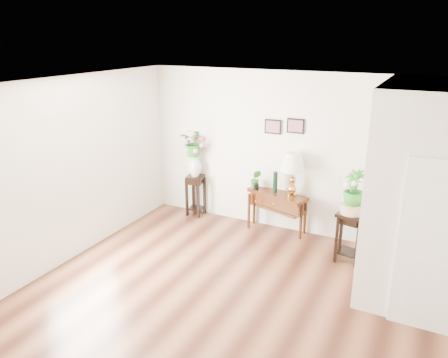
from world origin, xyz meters
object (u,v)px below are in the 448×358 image
Objects in this scene: plant_stand_a at (196,195)px; plant_stand_b at (349,237)px; table_lamp at (293,176)px; console_table at (277,212)px.

plant_stand_b is (3.02, -0.50, -0.00)m from plant_stand_a.
plant_stand_a is (-1.92, 0.00, -0.68)m from table_lamp.
table_lamp reaches higher than plant_stand_b.
console_table is 0.76m from table_lamp.
table_lamp reaches higher than console_table.
plant_stand_a is 1.01× the size of plant_stand_b.
plant_stand_b is at bearing -24.46° from table_lamp.
console_table is 1.45m from plant_stand_b.
plant_stand_a reaches higher than console_table.
plant_stand_a is at bearing 170.55° from plant_stand_b.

